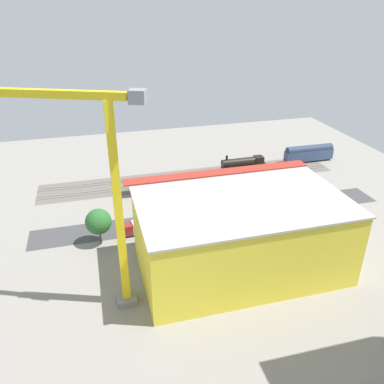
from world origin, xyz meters
TOP-DOWN VIEW (x-y plane):
  - ground_plane at (0.00, 0.00)m, footprint 148.49×148.49m
  - rail_bed at (0.00, -21.28)m, footprint 92.87×13.96m
  - street_asphalt at (0.00, 3.42)m, footprint 92.85×9.45m
  - track_rails at (0.00, -21.28)m, footprint 92.80×7.52m
  - platform_canopy_near at (-6.63, -14.07)m, footprint 57.21×4.77m
  - locomotive at (-19.39, -24.03)m, footprint 15.78×2.98m
  - passenger_coach at (-43.19, -24.03)m, footprint 17.60×3.01m
  - parked_car_0 at (-18.68, 0.33)m, footprint 4.55×2.11m
  - parked_car_1 at (-12.15, 0.33)m, footprint 4.57×1.75m
  - parked_car_2 at (-4.00, 0.10)m, footprint 4.33×2.01m
  - parked_car_3 at (2.76, -0.40)m, footprint 4.28×1.81m
  - parked_car_4 at (9.77, 0.37)m, footprint 4.23×1.76m
  - parked_car_5 at (17.74, -0.48)m, footprint 4.67×1.93m
  - construction_building at (2.02, 25.67)m, footprint 40.87×23.81m
  - construction_roof_slab at (2.02, 25.67)m, footprint 41.47×24.41m
  - tower_crane at (27.46, 29.22)m, footprint 22.61×10.85m
  - box_truck_0 at (5.29, 7.89)m, footprint 9.24×2.68m
  - box_truck_1 at (19.96, 6.93)m, footprint 8.63×3.12m
  - box_truck_2 at (12.36, 8.57)m, footprint 9.65×2.36m
  - street_tree_0 at (12.18, 8.63)m, footprint 5.98×5.98m
  - street_tree_1 at (13.14, 9.07)m, footprint 6.30×6.30m
  - street_tree_2 at (11.24, 8.76)m, footprint 5.78×5.78m
  - street_tree_3 at (11.77, 8.72)m, footprint 4.18×4.18m
  - street_tree_4 at (29.76, 8.72)m, footprint 5.94×5.94m
  - street_tree_5 at (8.25, 8.98)m, footprint 5.96×5.96m
  - traffic_light at (13.21, -0.90)m, footprint 0.50×0.36m

SIDE VIEW (x-z plane):
  - ground_plane at x=0.00m, z-range 0.00..0.00m
  - rail_bed at x=0.00m, z-range 0.00..0.01m
  - street_asphalt at x=0.00m, z-range 0.00..0.01m
  - track_rails at x=0.00m, z-range 0.12..0.24m
  - parked_car_0 at x=-18.68m, z-range -0.09..1.50m
  - parked_car_1 at x=-12.15m, z-range -0.10..1.63m
  - parked_car_5 at x=17.74m, z-range -0.10..1.64m
  - parked_car_3 at x=2.76m, z-range -0.10..1.68m
  - parked_car_2 at x=-4.00m, z-range -0.10..1.73m
  - parked_car_4 at x=9.77m, z-range -0.11..1.76m
  - box_truck_2 at x=12.36m, z-range -0.04..3.34m
  - box_truck_1 at x=19.96m, z-range -0.01..3.32m
  - box_truck_0 at x=5.29m, z-range -0.03..3.53m
  - locomotive at x=-19.39m, z-range -0.72..4.45m
  - passenger_coach at x=-43.19m, z-range 0.15..6.07m
  - platform_canopy_near at x=-6.63m, z-range 1.95..6.26m
  - traffic_light at x=13.21m, z-range 1.11..8.10m
  - street_tree_3 at x=11.77m, z-range 1.38..8.38m
  - street_tree_1 at x=13.14m, z-range 1.00..9.31m
  - street_tree_0 at x=12.18m, z-range 1.15..9.44m
  - street_tree_4 at x=29.76m, z-range 1.38..10.12m
  - street_tree_2 at x=11.24m, z-range 1.44..10.12m
  - street_tree_5 at x=8.25m, z-range 1.47..10.40m
  - construction_building at x=2.02m, z-range 0.00..15.52m
  - construction_roof_slab at x=2.02m, z-range 15.52..15.92m
  - tower_crane at x=27.46m, z-range 3.04..42.52m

